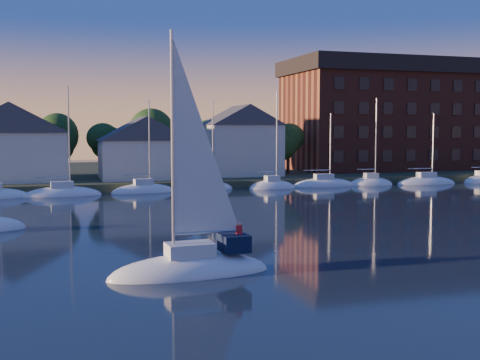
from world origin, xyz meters
name	(u,v)px	position (x,y,z in m)	size (l,w,h in m)	color
ground	(475,301)	(0.00, 0.00, 0.00)	(260.00, 260.00, 0.00)	black
shoreline_land	(165,175)	(0.00, 75.00, 0.00)	(160.00, 50.00, 2.00)	#2C3720
wooden_dock	(197,188)	(0.00, 52.00, 0.00)	(120.00, 3.00, 1.00)	brown
clubhouse_west	(12,141)	(-22.00, 58.00, 5.93)	(13.65, 9.45, 9.64)	beige
clubhouse_centre	(143,147)	(-6.00, 57.00, 5.13)	(11.55, 8.40, 8.08)	beige
clubhouse_east	(241,139)	(8.00, 59.00, 6.00)	(10.50, 8.40, 9.80)	beige
condo_block	(383,115)	(34.00, 64.95, 9.79)	(31.00, 17.00, 17.40)	brown
tree_line	(193,131)	(2.00, 63.00, 7.18)	(93.40, 5.40, 8.90)	#3D271C
moored_fleet	(235,189)	(4.00, 49.00, 0.10)	(95.50, 2.40, 12.05)	white
hero_sailboat	(193,264)	(-10.64, 8.31, 0.57)	(8.64, 3.17, 13.40)	white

